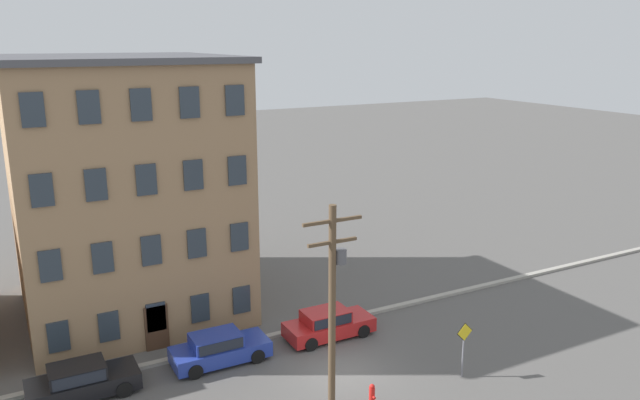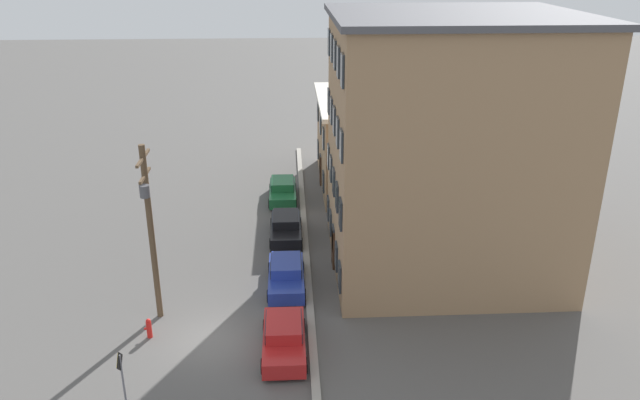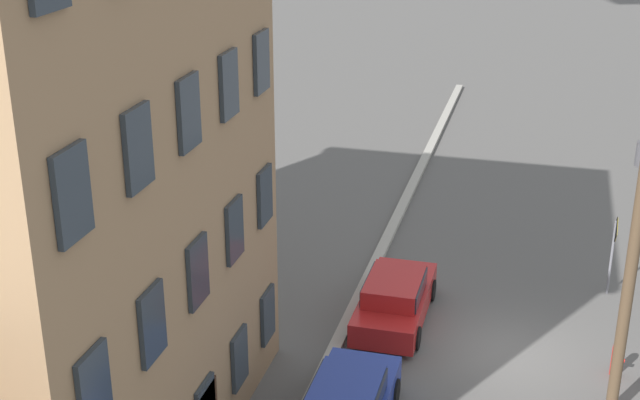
{
  "view_description": "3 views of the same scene",
  "coord_description": "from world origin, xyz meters",
  "px_view_note": "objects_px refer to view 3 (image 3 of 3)",
  "views": [
    {
      "loc": [
        -12.53,
        -21.41,
        14.24
      ],
      "look_at": [
        0.4,
        2.9,
        7.15
      ],
      "focal_mm": 35.0,
      "sensor_mm": 36.0,
      "label": 1
    },
    {
      "loc": [
        23.85,
        3.59,
        16.37
      ],
      "look_at": [
        0.11,
        4.86,
        6.7
      ],
      "focal_mm": 35.0,
      "sensor_mm": 36.0,
      "label": 2
    },
    {
      "loc": [
        -21.45,
        -0.52,
        12.92
      ],
      "look_at": [
        -0.76,
        5.0,
        4.28
      ],
      "focal_mm": 50.0,
      "sensor_mm": 36.0,
      "label": 3
    }
  ],
  "objects_px": {
    "car_red": "(395,297)",
    "caution_sign": "(614,243)",
    "utility_pole": "(636,232)",
    "fire_hydrant": "(616,358)"
  },
  "relations": [
    {
      "from": "car_red",
      "to": "caution_sign",
      "type": "relative_size",
      "value": 1.72
    },
    {
      "from": "utility_pole",
      "to": "fire_hydrant",
      "type": "bearing_deg",
      "value": -4.97
    },
    {
      "from": "utility_pole",
      "to": "caution_sign",
      "type": "bearing_deg",
      "value": -1.08
    },
    {
      "from": "caution_sign",
      "to": "utility_pole",
      "type": "height_order",
      "value": "utility_pole"
    },
    {
      "from": "caution_sign",
      "to": "utility_pole",
      "type": "bearing_deg",
      "value": 178.92
    },
    {
      "from": "caution_sign",
      "to": "utility_pole",
      "type": "xyz_separation_m",
      "value": [
        -6.38,
        0.12,
        3.12
      ]
    },
    {
      "from": "fire_hydrant",
      "to": "caution_sign",
      "type": "bearing_deg",
      "value": 0.36
    },
    {
      "from": "caution_sign",
      "to": "fire_hydrant",
      "type": "xyz_separation_m",
      "value": [
        -4.67,
        -0.03,
        -1.2
      ]
    },
    {
      "from": "car_red",
      "to": "utility_pole",
      "type": "relative_size",
      "value": 0.52
    },
    {
      "from": "caution_sign",
      "to": "utility_pole",
      "type": "relative_size",
      "value": 0.3
    }
  ]
}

